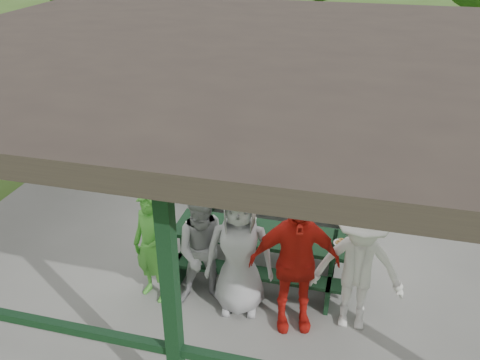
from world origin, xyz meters
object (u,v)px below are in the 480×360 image
(contestant_red, at_px, (294,263))
(spectator_blue, at_px, (200,124))
(picnic_table_near, at_px, (259,247))
(contestant_white_fedora, at_px, (358,268))
(contestant_green, at_px, (152,247))
(spectator_grey, at_px, (367,162))
(picnic_table_far, at_px, (281,186))
(contestant_grey_mid, at_px, (239,252))
(pickup_truck, at_px, (366,64))
(contestant_grey_left, at_px, (206,251))
(farm_trailer, at_px, (217,79))
(spectator_lblue, at_px, (266,149))

(contestant_red, height_order, spectator_blue, contestant_red)
(picnic_table_near, height_order, contestant_white_fedora, contestant_white_fedora)
(contestant_green, xyz_separation_m, contestant_white_fedora, (2.78, 0.12, 0.08))
(contestant_red, bearing_deg, spectator_grey, 62.50)
(picnic_table_far, distance_m, contestant_red, 3.07)
(contestant_grey_mid, height_order, spectator_grey, contestant_grey_mid)
(contestant_green, xyz_separation_m, pickup_truck, (2.51, 11.59, -0.26))
(contestant_green, bearing_deg, spectator_blue, 117.62)
(contestant_grey_left, bearing_deg, picnic_table_near, 37.87)
(contestant_grey_mid, bearing_deg, contestant_red, -19.86)
(contestant_red, bearing_deg, contestant_grey_mid, 155.07)
(spectator_blue, bearing_deg, picnic_table_near, 137.65)
(contestant_white_fedora, height_order, farm_trailer, contestant_white_fedora)
(picnic_table_far, height_order, contestant_green, contestant_green)
(contestant_green, bearing_deg, farm_trailer, 119.30)
(contestant_white_fedora, xyz_separation_m, pickup_truck, (-0.27, 11.48, -0.33))
(spectator_blue, xyz_separation_m, farm_trailer, (-1.08, 4.77, -0.47))
(picnic_table_near, relative_size, spectator_blue, 1.33)
(contestant_grey_left, bearing_deg, contestant_grey_mid, -17.53)
(picnic_table_near, relative_size, spectator_grey, 1.72)
(picnic_table_far, xyz_separation_m, spectator_lblue, (-0.47, 0.87, 0.30))
(contestant_grey_left, xyz_separation_m, pickup_truck, (1.75, 11.52, -0.27))
(picnic_table_far, bearing_deg, contestant_grey_mid, -91.11)
(contestant_green, xyz_separation_m, spectator_grey, (2.80, 3.75, -0.11))
(contestant_white_fedora, height_order, pickup_truck, contestant_white_fedora)
(contestant_red, relative_size, spectator_grey, 1.34)
(contestant_green, relative_size, pickup_truck, 0.34)
(picnic_table_far, distance_m, spectator_lblue, 1.04)
(farm_trailer, bearing_deg, spectator_lblue, -41.53)
(spectator_lblue, bearing_deg, contestant_white_fedora, 99.26)
(picnic_table_near, distance_m, contestant_green, 1.64)
(contestant_grey_mid, height_order, spectator_lblue, contestant_grey_mid)
(contestant_grey_left, xyz_separation_m, contestant_white_fedora, (2.02, 0.05, 0.06))
(contestant_red, height_order, spectator_grey, contestant_red)
(contestant_grey_left, distance_m, spectator_lblue, 3.68)
(picnic_table_near, xyz_separation_m, pickup_truck, (1.18, 10.72, 0.12))
(picnic_table_far, distance_m, contestant_grey_left, 2.88)
(picnic_table_far, height_order, contestant_red, contestant_red)
(spectator_lblue, bearing_deg, spectator_blue, -39.18)
(contestant_grey_mid, relative_size, spectator_blue, 0.98)
(spectator_blue, height_order, farm_trailer, spectator_blue)
(picnic_table_far, bearing_deg, spectator_grey, 29.91)
(pickup_truck, bearing_deg, contestant_white_fedora, -168.47)
(contestant_grey_mid, height_order, contestant_white_fedora, contestant_white_fedora)
(contestant_grey_left, bearing_deg, picnic_table_far, 62.59)
(picnic_table_near, distance_m, spectator_lblue, 2.94)
(picnic_table_far, distance_m, contestant_green, 3.18)
(spectator_blue, relative_size, farm_trailer, 0.57)
(contestant_green, relative_size, farm_trailer, 0.51)
(picnic_table_near, xyz_separation_m, contestant_grey_left, (-0.58, -0.81, 0.40))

